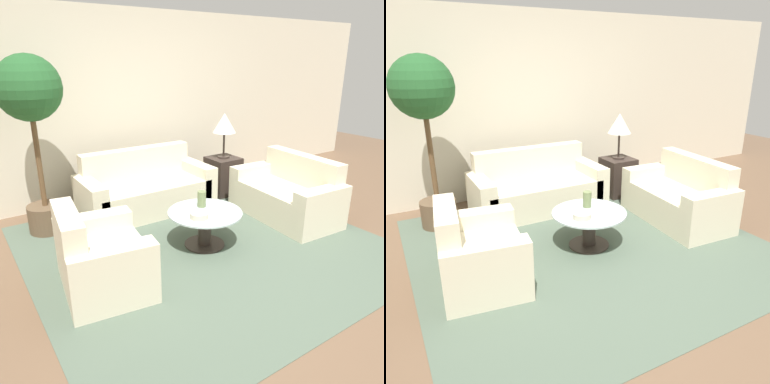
{
  "view_description": "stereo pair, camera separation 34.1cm",
  "coord_description": "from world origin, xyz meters",
  "views": [
    {
      "loc": [
        -2.18,
        -2.31,
        1.97
      ],
      "look_at": [
        -0.01,
        0.95,
        0.55
      ],
      "focal_mm": 35.0,
      "sensor_mm": 36.0,
      "label": 1
    },
    {
      "loc": [
        -1.89,
        -2.48,
        1.97
      ],
      "look_at": [
        -0.01,
        0.95,
        0.55
      ],
      "focal_mm": 35.0,
      "sensor_mm": 36.0,
      "label": 2
    }
  ],
  "objects": [
    {
      "name": "ground_plane",
      "position": [
        0.0,
        0.0,
        0.0
      ],
      "size": [
        14.0,
        14.0,
        0.0
      ],
      "primitive_type": "plane",
      "color": "brown"
    },
    {
      "name": "wall_back",
      "position": [
        0.0,
        2.75,
        1.3
      ],
      "size": [
        10.0,
        0.06,
        2.6
      ],
      "color": "beige",
      "rests_on": "ground_plane"
    },
    {
      "name": "rug",
      "position": [
        -0.01,
        0.7,
        0.0
      ],
      "size": [
        3.63,
        3.43,
        0.01
      ],
      "color": "#4C5B4C",
      "rests_on": "ground_plane"
    },
    {
      "name": "sofa_main",
      "position": [
        -0.08,
        1.99,
        0.27
      ],
      "size": [
        1.75,
        0.78,
        0.81
      ],
      "color": "beige",
      "rests_on": "ground_plane"
    },
    {
      "name": "armchair",
      "position": [
        -1.27,
        0.57,
        0.27
      ],
      "size": [
        0.84,
        1.02,
        0.78
      ],
      "rotation": [
        0.0,
        0.0,
        1.43
      ],
      "color": "beige",
      "rests_on": "ground_plane"
    },
    {
      "name": "loveseat",
      "position": [
        1.38,
        0.77,
        0.27
      ],
      "size": [
        0.82,
        1.44,
        0.79
      ],
      "rotation": [
        0.0,
        0.0,
        -1.63
      ],
      "color": "beige",
      "rests_on": "ground_plane"
    },
    {
      "name": "coffee_table",
      "position": [
        -0.01,
        0.7,
        0.26
      ],
      "size": [
        0.81,
        0.81,
        0.4
      ],
      "color": "#332823",
      "rests_on": "ground_plane"
    },
    {
      "name": "side_table",
      "position": [
        1.2,
        1.92,
        0.28
      ],
      "size": [
        0.43,
        0.43,
        0.56
      ],
      "color": "#332823",
      "rests_on": "ground_plane"
    },
    {
      "name": "table_lamp",
      "position": [
        1.2,
        1.92,
        1.06
      ],
      "size": [
        0.34,
        0.34,
        0.65
      ],
      "color": "#332823",
      "rests_on": "side_table"
    },
    {
      "name": "potted_plant",
      "position": [
        -1.36,
        2.04,
        1.44
      ],
      "size": [
        0.7,
        0.7,
        2.01
      ],
      "color": "brown",
      "rests_on": "ground_plane"
    },
    {
      "name": "vase",
      "position": [
        0.05,
        0.84,
        0.49
      ],
      "size": [
        0.1,
        0.1,
        0.18
      ],
      "color": "#6B7A4C",
      "rests_on": "coffee_table"
    },
    {
      "name": "bowl",
      "position": [
        -0.16,
        0.59,
        0.43
      ],
      "size": [
        0.19,
        0.19,
        0.06
      ],
      "color": "beige",
      "rests_on": "coffee_table"
    }
  ]
}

